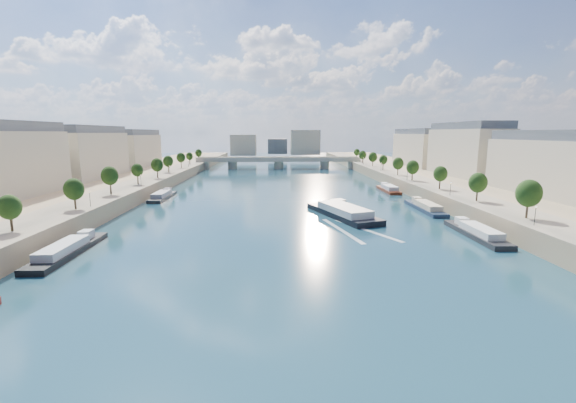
{
  "coord_description": "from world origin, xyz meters",
  "views": [
    {
      "loc": [
        -3.07,
        -33.24,
        24.63
      ],
      "look_at": [
        0.83,
        76.27,
        5.0
      ],
      "focal_mm": 24.0,
      "sensor_mm": 36.0,
      "label": 1
    }
  ],
  "objects": [
    {
      "name": "ground",
      "position": [
        0.0,
        100.0,
        0.0
      ],
      "size": [
        700.0,
        700.0,
        0.0
      ],
      "primitive_type": "plane",
      "color": "#0D2A3A",
      "rests_on": "ground"
    },
    {
      "name": "quay_left",
      "position": [
        -72.0,
        100.0,
        2.5
      ],
      "size": [
        44.0,
        520.0,
        5.0
      ],
      "primitive_type": "cube",
      "color": "#9E8460",
      "rests_on": "ground"
    },
    {
      "name": "quay_right",
      "position": [
        72.0,
        100.0,
        2.5
      ],
      "size": [
        44.0,
        520.0,
        5.0
      ],
      "primitive_type": "cube",
      "color": "#9E8460",
      "rests_on": "ground"
    },
    {
      "name": "pave_left",
      "position": [
        -57.0,
        100.0,
        5.05
      ],
      "size": [
        14.0,
        520.0,
        0.1
      ],
      "primitive_type": "cube",
      "color": "gray",
      "rests_on": "quay_left"
    },
    {
      "name": "pave_right",
      "position": [
        57.0,
        100.0,
        5.05
      ],
      "size": [
        14.0,
        520.0,
        0.1
      ],
      "primitive_type": "cube",
      "color": "gray",
      "rests_on": "quay_right"
    },
    {
      "name": "trees_left",
      "position": [
        -55.0,
        102.0,
        10.48
      ],
      "size": [
        4.8,
        268.8,
        8.26
      ],
      "color": "#382B1E",
      "rests_on": "ground"
    },
    {
      "name": "trees_right",
      "position": [
        55.0,
        110.0,
        10.48
      ],
      "size": [
        4.8,
        268.8,
        8.26
      ],
      "color": "#382B1E",
      "rests_on": "ground"
    },
    {
      "name": "lamps_left",
      "position": [
        -52.5,
        90.0,
        7.78
      ],
      "size": [
        0.36,
        200.36,
        4.28
      ],
      "color": "black",
      "rests_on": "ground"
    },
    {
      "name": "lamps_right",
      "position": [
        52.5,
        105.0,
        7.78
      ],
      "size": [
        0.36,
        200.36,
        4.28
      ],
      "color": "black",
      "rests_on": "ground"
    },
    {
      "name": "buildings_left",
      "position": [
        -85.0,
        112.0,
        16.45
      ],
      "size": [
        16.0,
        226.0,
        23.2
      ],
      "color": "beige",
      "rests_on": "ground"
    },
    {
      "name": "buildings_right",
      "position": [
        85.0,
        112.0,
        16.45
      ],
      "size": [
        16.0,
        226.0,
        23.2
      ],
      "color": "beige",
      "rests_on": "ground"
    },
    {
      "name": "skyline",
      "position": [
        3.19,
        319.52,
        14.66
      ],
      "size": [
        79.0,
        42.0,
        22.0
      ],
      "color": "beige",
      "rests_on": "ground"
    },
    {
      "name": "bridge",
      "position": [
        0.0,
        234.06,
        5.08
      ],
      "size": [
        112.0,
        12.0,
        8.15
      ],
      "color": "#C1B79E",
      "rests_on": "ground"
    },
    {
      "name": "tour_barge",
      "position": [
        17.25,
        78.3,
        1.25
      ],
      "size": [
        18.94,
        32.46,
        4.24
      ],
      "rotation": [
        0.0,
        0.0,
        0.34
      ],
      "color": "black",
      "rests_on": "ground"
    },
    {
      "name": "wake",
      "position": [
        17.25,
        61.78,
        0.02
      ],
      "size": [
        16.2,
        25.63,
        0.04
      ],
      "color": "silver",
      "rests_on": "ground"
    },
    {
      "name": "moored_barges_left",
      "position": [
        -45.5,
        37.15,
        0.84
      ],
      "size": [
        5.0,
        156.32,
        3.6
      ],
      "color": "#1C233E",
      "rests_on": "ground"
    },
    {
      "name": "moored_barges_right",
      "position": [
        45.5,
        63.78,
        0.84
      ],
      "size": [
        5.0,
        159.7,
        3.6
      ],
      "color": "black",
      "rests_on": "ground"
    }
  ]
}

